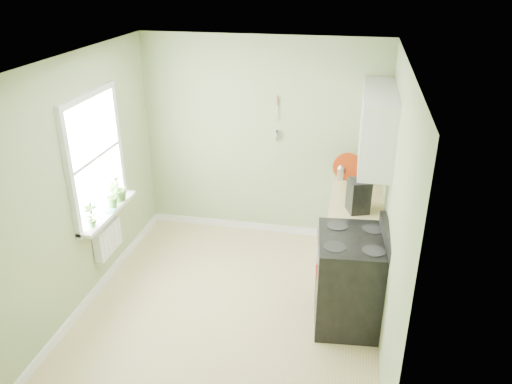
% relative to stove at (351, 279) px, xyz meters
% --- Properties ---
extents(floor, '(3.20, 3.60, 0.02)m').
position_rel_stove_xyz_m(floor, '(-1.28, -0.05, -0.52)').
color(floor, tan).
rests_on(floor, ground).
extents(ceiling, '(3.20, 3.60, 0.02)m').
position_rel_stove_xyz_m(ceiling, '(-1.28, -0.05, 2.20)').
color(ceiling, white).
rests_on(ceiling, wall_back).
extents(wall_back, '(3.20, 0.02, 2.70)m').
position_rel_stove_xyz_m(wall_back, '(-1.28, 1.76, 0.84)').
color(wall_back, '#9BAD76').
rests_on(wall_back, floor).
extents(wall_left, '(0.02, 3.60, 2.70)m').
position_rel_stove_xyz_m(wall_left, '(-2.89, -0.05, 0.84)').
color(wall_left, '#9BAD76').
rests_on(wall_left, floor).
extents(wall_right, '(0.02, 3.60, 2.70)m').
position_rel_stove_xyz_m(wall_right, '(0.33, -0.05, 0.84)').
color(wall_right, '#9BAD76').
rests_on(wall_right, floor).
extents(base_cabinets, '(0.60, 1.60, 0.87)m').
position_rel_stove_xyz_m(base_cabinets, '(0.02, 0.95, -0.07)').
color(base_cabinets, white).
rests_on(base_cabinets, floor).
extents(countertop, '(0.64, 1.60, 0.04)m').
position_rel_stove_xyz_m(countertop, '(0.01, 0.95, 0.38)').
color(countertop, '#DFCC88').
rests_on(countertop, base_cabinets).
extents(upper_cabinets, '(0.35, 1.40, 0.80)m').
position_rel_stove_xyz_m(upper_cabinets, '(0.15, 1.05, 1.34)').
color(upper_cabinets, white).
rests_on(upper_cabinets, wall_right).
extents(window, '(0.06, 1.14, 1.44)m').
position_rel_stove_xyz_m(window, '(-2.86, 0.25, 1.04)').
color(window, white).
rests_on(window, wall_left).
extents(window_sill, '(0.18, 1.14, 0.04)m').
position_rel_stove_xyz_m(window_sill, '(-2.79, 0.25, 0.37)').
color(window_sill, white).
rests_on(window_sill, wall_left).
extents(radiator, '(0.12, 0.50, 0.35)m').
position_rel_stove_xyz_m(radiator, '(-2.82, 0.20, 0.04)').
color(radiator, white).
rests_on(radiator, wall_left).
extents(wall_utensils, '(0.02, 0.14, 0.58)m').
position_rel_stove_xyz_m(wall_utensils, '(-1.08, 1.73, 1.06)').
color(wall_utensils, '#DFCC88').
rests_on(wall_utensils, wall_back).
extents(stove, '(0.79, 0.88, 1.13)m').
position_rel_stove_xyz_m(stove, '(0.00, 0.00, 0.00)').
color(stove, black).
rests_on(stove, floor).
extents(stand_mixer, '(0.24, 0.32, 0.36)m').
position_rel_stove_xyz_m(stand_mixer, '(0.10, 1.69, 0.55)').
color(stand_mixer, '#B2B2B7').
rests_on(stand_mixer, countertop).
extents(kettle, '(0.20, 0.12, 0.20)m').
position_rel_stove_xyz_m(kettle, '(-0.23, 1.67, 0.50)').
color(kettle, silver).
rests_on(kettle, countertop).
extents(coffee_maker, '(0.29, 0.30, 0.38)m').
position_rel_stove_xyz_m(coffee_maker, '(0.01, 0.79, 0.58)').
color(coffee_maker, black).
rests_on(coffee_maker, countertop).
extents(red_tray, '(0.37, 0.14, 0.37)m').
position_rel_stove_xyz_m(red_tray, '(-0.14, 1.67, 0.59)').
color(red_tray, '#AB320B').
rests_on(red_tray, countertop).
extents(jar, '(0.07, 0.07, 0.08)m').
position_rel_stove_xyz_m(jar, '(-0.07, 0.25, 0.44)').
color(jar, beige).
rests_on(jar, countertop).
extents(plant_a, '(0.17, 0.14, 0.29)m').
position_rel_stove_xyz_m(plant_a, '(-2.78, -0.14, 0.53)').
color(plant_a, '#46752B').
rests_on(plant_a, window_sill).
extents(plant_b, '(0.20, 0.21, 0.30)m').
position_rel_stove_xyz_m(plant_b, '(-2.78, 0.36, 0.54)').
color(plant_b, '#46752B').
rests_on(plant_b, window_sill).
extents(plant_c, '(0.24, 0.24, 0.33)m').
position_rel_stove_xyz_m(plant_c, '(-2.78, 0.53, 0.55)').
color(plant_c, '#46752B').
rests_on(plant_c, window_sill).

